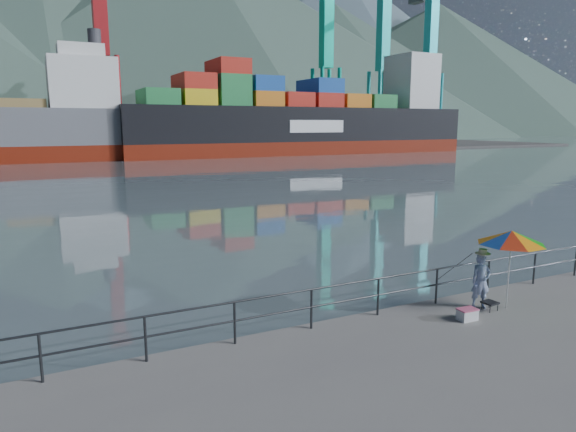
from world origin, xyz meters
The scene contains 12 objects.
harbor_water centered at (0.00, 130.00, 0.00)m, with size 500.00×280.00×0.00m, color slate.
far_dock centered at (10.00, 93.00, 0.00)m, with size 200.00×40.00×0.40m, color #514F4C.
guardrail centered at (0.00, 1.70, 0.52)m, with size 22.00×0.06×1.03m.
mountains centered at (38.82, 207.75, 35.55)m, with size 600.00×332.80×80.00m.
port_cranes centered at (31.00, 84.00, 16.00)m, with size 116.00×28.00×38.40m.
container_stacks centered at (34.33, 93.97, 2.79)m, with size 58.00×8.40×7.80m.
fisherman centered at (3.81, 0.90, 0.76)m, with size 0.55×0.36×1.51m, color navy.
beach_umbrella centered at (4.45, 0.54, 1.98)m, with size 2.32×2.32×2.17m.
folding_stool centered at (3.93, 0.64, 0.13)m, with size 0.39×0.39×0.24m.
cooler_bag centered at (2.85, 0.39, 0.14)m, with size 0.47×0.32×0.27m, color silver.
fishing_rod centered at (3.78, 1.87, 0.00)m, with size 0.02×0.02×2.27m, color black.
container_ship centered at (37.07, 70.47, 5.82)m, with size 61.54×10.26×18.10m.
Camera 1 is at (-6.85, -8.74, 4.98)m, focal length 32.00 mm.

